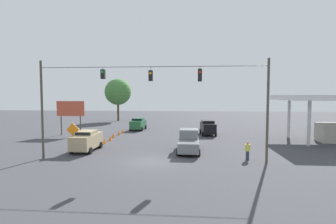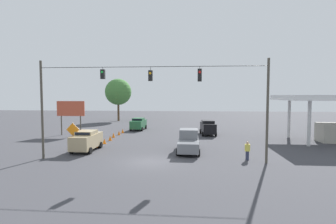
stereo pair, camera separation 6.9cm
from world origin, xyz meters
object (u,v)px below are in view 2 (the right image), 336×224
object	(u,v)px
sedan_green_withflow_far	(138,124)
traffic_cone_second	(104,141)
traffic_cone_third	(110,138)
roadside_billboard	(71,111)
sedan_black_oncoming_far	(208,127)
overhead_signal_span	(152,99)
pickup_truck_grey_crossing_near	(189,141)
traffic_cone_fifth	(119,133)
work_zone_sign	(73,132)
tree_horizon_left	(118,92)
traffic_cone_fourth	(113,135)
traffic_cone_nearest	(97,145)
traffic_cone_farthest	(123,131)
sedan_tan_parked_shoulder	(87,140)
pedestrian	(247,151)

from	to	relation	value
sedan_green_withflow_far	traffic_cone_second	distance (m)	12.30
traffic_cone_third	roadside_billboard	world-z (taller)	roadside_billboard
sedan_black_oncoming_far	traffic_cone_third	xyz separation A→B (m)	(12.08, 5.70, -0.74)
overhead_signal_span	pickup_truck_grey_crossing_near	bearing A→B (deg)	-127.34
traffic_cone_second	traffic_cone_fifth	xyz separation A→B (m)	(0.15, -6.62, 0.00)
sedan_black_oncoming_far	work_zone_sign	world-z (taller)	work_zone_sign
sedan_black_oncoming_far	traffic_cone_second	size ratio (longest dim) A/B	6.94
pickup_truck_grey_crossing_near	tree_horizon_left	xyz separation A→B (m)	(15.17, -29.54, 5.22)
sedan_black_oncoming_far	traffic_cone_fourth	xyz separation A→B (m)	(12.34, 3.43, -0.74)
traffic_cone_fifth	work_zone_sign	bearing A→B (deg)	83.10
pickup_truck_grey_crossing_near	tree_horizon_left	world-z (taller)	tree_horizon_left
overhead_signal_span	sedan_black_oncoming_far	size ratio (longest dim) A/B	4.50
traffic_cone_second	work_zone_sign	xyz separation A→B (m)	(1.51, 4.61, 1.68)
overhead_signal_span	traffic_cone_nearest	size ratio (longest dim) A/B	31.25
traffic_cone_fourth	tree_horizon_left	size ratio (longest dim) A/B	0.07
traffic_cone_farthest	traffic_cone_fifth	bearing A→B (deg)	89.69
traffic_cone_farthest	tree_horizon_left	size ratio (longest dim) A/B	0.07
pickup_truck_grey_crossing_near	traffic_cone_third	bearing A→B (deg)	-29.35
work_zone_sign	traffic_cone_second	bearing A→B (deg)	-108.14
traffic_cone_third	traffic_cone_farthest	distance (m)	6.37
overhead_signal_span	traffic_cone_fifth	distance (m)	16.00
sedan_black_oncoming_far	traffic_cone_fifth	bearing A→B (deg)	5.83
sedan_tan_parked_shoulder	sedan_black_oncoming_far	bearing A→B (deg)	-137.45
sedan_tan_parked_shoulder	traffic_cone_second	world-z (taller)	sedan_tan_parked_shoulder
traffic_cone_fifth	traffic_cone_second	bearing A→B (deg)	91.31
traffic_cone_third	traffic_cone_farthest	xyz separation A→B (m)	(0.13, -6.37, 0.00)
traffic_cone_nearest	sedan_black_oncoming_far	bearing A→B (deg)	-140.37
tree_horizon_left	work_zone_sign	bearing A→B (deg)	97.72
traffic_cone_fifth	overhead_signal_span	bearing A→B (deg)	115.70
sedan_green_withflow_far	traffic_cone_second	size ratio (longest dim) A/B	6.79
traffic_cone_farthest	tree_horizon_left	world-z (taller)	tree_horizon_left
traffic_cone_second	pedestrian	world-z (taller)	pedestrian
roadside_billboard	traffic_cone_farthest	bearing A→B (deg)	-159.60
sedan_green_withflow_far	traffic_cone_second	xyz separation A→B (m)	(1.45, 12.20, -0.68)
traffic_cone_nearest	roadside_billboard	world-z (taller)	roadside_billboard
traffic_cone_fourth	roadside_billboard	size ratio (longest dim) A/B	0.13
pedestrian	traffic_cone_nearest	bearing A→B (deg)	-15.28
roadside_billboard	work_zone_sign	size ratio (longest dim) A/B	1.65
traffic_cone_third	roadside_billboard	xyz separation A→B (m)	(6.71, -3.92, 3.06)
overhead_signal_span	pedestrian	size ratio (longest dim) A/B	12.07
sedan_tan_parked_shoulder	traffic_cone_farthest	xyz separation A→B (m)	(-0.40, -12.25, -0.73)
overhead_signal_span	sedan_tan_parked_shoulder	world-z (taller)	overhead_signal_span
traffic_cone_third	roadside_billboard	bearing A→B (deg)	-30.31
traffic_cone_farthest	tree_horizon_left	distance (m)	19.60
traffic_cone_second	pickup_truck_grey_crossing_near	bearing A→B (deg)	161.51
traffic_cone_fourth	traffic_cone_farthest	xyz separation A→B (m)	(-0.13, -4.10, 0.00)
traffic_cone_third	traffic_cone_fifth	distance (m)	4.46
traffic_cone_second	roadside_billboard	world-z (taller)	roadside_billboard
sedan_black_oncoming_far	pedestrian	bearing A→B (deg)	99.58
traffic_cone_nearest	overhead_signal_span	bearing A→B (deg)	142.95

